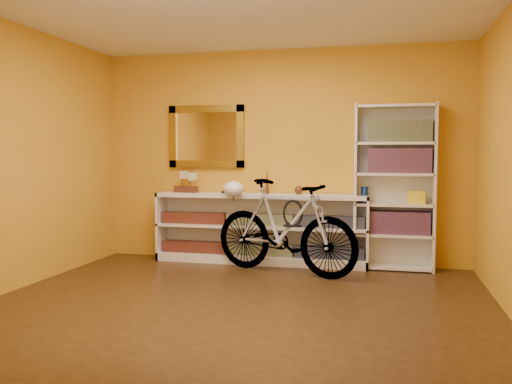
% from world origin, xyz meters
% --- Properties ---
extents(floor, '(4.50, 4.00, 0.01)m').
position_xyz_m(floor, '(0.00, 0.00, -0.01)').
color(floor, black).
rests_on(floor, ground).
extents(ceiling, '(4.50, 4.00, 0.01)m').
position_xyz_m(ceiling, '(0.00, 0.00, 2.60)').
color(ceiling, silver).
rests_on(ceiling, ground).
extents(back_wall, '(4.50, 0.01, 2.60)m').
position_xyz_m(back_wall, '(0.00, 2.00, 1.30)').
color(back_wall, '#C78B1D').
rests_on(back_wall, ground).
extents(left_wall, '(0.01, 4.00, 2.60)m').
position_xyz_m(left_wall, '(-2.25, 0.00, 1.30)').
color(left_wall, '#C78B1D').
rests_on(left_wall, ground).
extents(gilt_mirror, '(0.98, 0.06, 0.78)m').
position_xyz_m(gilt_mirror, '(-0.95, 1.97, 1.55)').
color(gilt_mirror, olive).
rests_on(gilt_mirror, back_wall).
extents(wall_socket, '(0.09, 0.02, 0.09)m').
position_xyz_m(wall_socket, '(0.90, 1.99, 0.25)').
color(wall_socket, silver).
rests_on(wall_socket, back_wall).
extents(console_unit, '(2.60, 0.35, 0.85)m').
position_xyz_m(console_unit, '(-0.21, 1.81, 0.42)').
color(console_unit, silver).
rests_on(console_unit, floor).
extents(cd_row_lower, '(2.50, 0.13, 0.14)m').
position_xyz_m(cd_row_lower, '(-0.21, 1.79, 0.17)').
color(cd_row_lower, black).
rests_on(cd_row_lower, console_unit).
extents(cd_row_upper, '(2.50, 0.13, 0.14)m').
position_xyz_m(cd_row_upper, '(-0.21, 1.79, 0.54)').
color(cd_row_upper, navy).
rests_on(cd_row_upper, console_unit).
extents(model_ship, '(0.32, 0.18, 0.36)m').
position_xyz_m(model_ship, '(-1.17, 1.81, 1.03)').
color(model_ship, '#452213').
rests_on(model_ship, console_unit).
extents(toy_car, '(0.00, 0.00, 0.00)m').
position_xyz_m(toy_car, '(-0.65, 1.81, 0.85)').
color(toy_car, black).
rests_on(toy_car, console_unit).
extents(bronze_ornament, '(0.05, 0.05, 0.31)m').
position_xyz_m(bronze_ornament, '(-0.13, 1.81, 1.00)').
color(bronze_ornament, brown).
rests_on(bronze_ornament, console_unit).
extents(decorative_orb, '(0.10, 0.10, 0.10)m').
position_xyz_m(decorative_orb, '(0.25, 1.81, 0.90)').
color(decorative_orb, brown).
rests_on(decorative_orb, console_unit).
extents(bookcase, '(0.90, 0.30, 1.90)m').
position_xyz_m(bookcase, '(1.36, 1.84, 0.95)').
color(bookcase, silver).
rests_on(bookcase, floor).
extents(book_row_a, '(0.70, 0.22, 0.26)m').
position_xyz_m(book_row_a, '(1.41, 1.84, 0.55)').
color(book_row_a, maroon).
rests_on(book_row_a, bookcase).
extents(book_row_b, '(0.70, 0.22, 0.28)m').
position_xyz_m(book_row_b, '(1.41, 1.84, 1.25)').
color(book_row_b, maroon).
rests_on(book_row_b, bookcase).
extents(book_row_c, '(0.70, 0.22, 0.25)m').
position_xyz_m(book_row_c, '(1.41, 1.84, 1.59)').
color(book_row_c, '#1A555E').
rests_on(book_row_c, bookcase).
extents(travel_mug, '(0.08, 0.08, 0.19)m').
position_xyz_m(travel_mug, '(1.03, 1.82, 0.86)').
color(travel_mug, '#163B99').
rests_on(travel_mug, bookcase).
extents(red_tin, '(0.18, 0.18, 0.18)m').
position_xyz_m(red_tin, '(1.16, 1.87, 1.55)').
color(red_tin, maroon).
rests_on(red_tin, bookcase).
extents(yellow_bag, '(0.21, 0.16, 0.15)m').
position_xyz_m(yellow_bag, '(1.61, 1.80, 0.84)').
color(yellow_bag, yellow).
rests_on(yellow_bag, bookcase).
extents(bicycle, '(1.01, 1.84, 1.05)m').
position_xyz_m(bicycle, '(0.18, 1.31, 0.53)').
color(bicycle, silver).
rests_on(bicycle, floor).
extents(helmet, '(0.24, 0.23, 0.18)m').
position_xyz_m(helmet, '(-0.47, 1.53, 0.92)').
color(helmet, white).
rests_on(helmet, bicycle).
extents(u_lock, '(0.22, 0.02, 0.22)m').
position_xyz_m(u_lock, '(0.28, 1.28, 0.68)').
color(u_lock, black).
rests_on(u_lock, bicycle).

